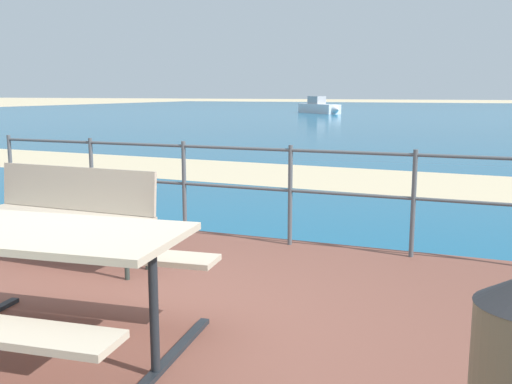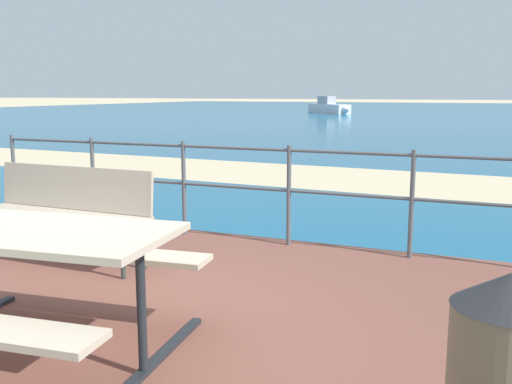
# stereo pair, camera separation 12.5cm
# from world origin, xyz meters

# --- Properties ---
(ground_plane) EXTENTS (240.00, 240.00, 0.00)m
(ground_plane) POSITION_xyz_m (0.00, 0.00, 0.00)
(ground_plane) COLOR beige
(patio_paving) EXTENTS (6.40, 5.20, 0.06)m
(patio_paving) POSITION_xyz_m (0.00, 0.00, 0.03)
(patio_paving) COLOR brown
(patio_paving) RESTS_ON ground
(sea_water) EXTENTS (90.00, 90.00, 0.01)m
(sea_water) POSITION_xyz_m (0.00, 40.00, 0.01)
(sea_water) COLOR #145B84
(sea_water) RESTS_ON ground
(beach_strip) EXTENTS (54.08, 5.47, 0.01)m
(beach_strip) POSITION_xyz_m (0.00, 7.39, 0.01)
(beach_strip) COLOR beige
(beach_strip) RESTS_ON ground
(picnic_table) EXTENTS (1.86, 1.68, 0.77)m
(picnic_table) POSITION_xyz_m (0.05, -0.51, 0.65)
(picnic_table) COLOR #BCAD93
(picnic_table) RESTS_ON patio_paving
(park_bench) EXTENTS (1.66, 0.43, 0.85)m
(park_bench) POSITION_xyz_m (-1.03, 1.12, 0.58)
(park_bench) COLOR tan
(park_bench) RESTS_ON patio_paving
(railing_fence) EXTENTS (5.94, 0.04, 0.99)m
(railing_fence) POSITION_xyz_m (0.00, 2.42, 0.68)
(railing_fence) COLOR #4C5156
(railing_fence) RESTS_ON patio_paving
(boat_near) EXTENTS (4.26, 4.41, 1.24)m
(boat_near) POSITION_xyz_m (-9.23, 38.84, 0.44)
(boat_near) COLOR silver
(boat_near) RESTS_ON sea_water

